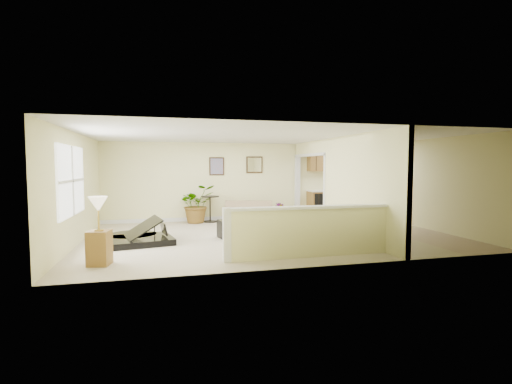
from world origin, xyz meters
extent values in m
plane|color=#C2AF97|center=(0.00, 0.00, 0.00)|extent=(9.00, 9.00, 0.00)
cube|color=beige|center=(0.00, 3.00, 1.25)|extent=(9.00, 0.04, 2.50)
cube|color=beige|center=(0.00, -3.00, 1.25)|extent=(9.00, 0.04, 2.50)
cube|color=beige|center=(-4.50, 0.00, 1.25)|extent=(0.04, 6.00, 2.50)
cube|color=beige|center=(4.50, 0.00, 1.25)|extent=(0.04, 6.00, 2.50)
cube|color=beige|center=(0.00, 0.00, 2.50)|extent=(9.00, 6.00, 0.04)
cube|color=gray|center=(3.15, 0.00, 0.00)|extent=(2.70, 6.00, 0.01)
cube|color=beige|center=(1.80, -1.20, 1.25)|extent=(0.12, 3.60, 2.50)
cube|color=beige|center=(1.80, 1.77, 2.30)|extent=(0.12, 2.35, 0.40)
cube|color=beige|center=(0.15, -2.30, 0.47)|extent=(3.30, 0.12, 0.95)
cube|color=silver|center=(0.15, -2.30, 0.96)|extent=(3.40, 0.22, 0.05)
cube|color=silver|center=(-1.50, -2.30, 0.50)|extent=(0.14, 0.14, 1.00)
cube|color=white|center=(-4.49, -0.50, 1.45)|extent=(0.05, 2.15, 1.45)
cube|color=#332212|center=(-0.95, 2.98, 1.75)|extent=(0.48, 0.03, 0.58)
cube|color=#835368|center=(-0.95, 2.96, 1.75)|extent=(0.40, 0.01, 0.50)
cube|color=#332212|center=(0.30, 2.98, 1.80)|extent=(0.55, 0.03, 0.55)
cube|color=silver|center=(0.30, 2.96, 1.80)|extent=(0.46, 0.01, 0.46)
cube|color=brown|center=(3.30, 2.70, 0.45)|extent=(2.30, 0.60, 0.90)
cube|color=white|center=(3.30, 2.70, 0.92)|extent=(2.36, 0.65, 0.04)
cube|color=black|center=(2.50, 2.69, 0.43)|extent=(0.60, 0.60, 0.84)
cube|color=brown|center=(3.30, 2.82, 1.95)|extent=(2.30, 0.35, 0.75)
cube|color=black|center=(-3.13, -0.22, 0.72)|extent=(1.56, 1.41, 0.28)
cylinder|color=black|center=(-3.27, 0.29, 0.72)|extent=(1.16, 1.16, 0.28)
cube|color=silver|center=(-2.33, -0.22, 0.68)|extent=(0.39, 0.95, 0.02)
cube|color=black|center=(-3.23, -0.13, 0.97)|extent=(1.25, 1.26, 0.63)
cube|color=black|center=(-1.12, -0.16, 0.22)|extent=(0.47, 0.71, 0.44)
cube|color=#9E8264|center=(-0.08, 2.26, 0.21)|extent=(1.68, 1.23, 0.42)
cube|color=#9E8264|center=(-0.08, 2.59, 0.64)|extent=(1.50, 0.61, 0.44)
cube|color=#9E8264|center=(-0.74, 2.26, 0.50)|extent=(0.41, 0.87, 0.16)
cube|color=#9E8264|center=(0.59, 2.26, 0.50)|extent=(0.41, 0.87, 0.16)
cylinder|color=black|center=(-1.21, 2.64, 0.02)|extent=(0.41, 0.41, 0.03)
cylinder|color=black|center=(-1.21, 2.64, 0.41)|extent=(0.04, 0.04, 0.80)
cylinder|color=black|center=(-1.21, 2.64, 0.81)|extent=(0.57, 0.57, 0.03)
cylinder|color=black|center=(-1.64, 2.58, 0.12)|extent=(0.34, 0.34, 0.24)
imported|color=#144319|center=(-1.64, 2.58, 0.59)|extent=(1.31, 1.22, 1.18)
cylinder|color=black|center=(0.93, 2.17, 0.11)|extent=(0.31, 0.31, 0.22)
imported|color=#144319|center=(0.93, 2.17, 0.30)|extent=(0.38, 0.38, 0.59)
cube|color=brown|center=(-3.73, -1.97, 0.31)|extent=(0.42, 0.42, 0.62)
cylinder|color=#AC8C39|center=(-3.73, -1.97, 0.63)|extent=(0.16, 0.16, 0.02)
cylinder|color=#AC8C39|center=(-3.73, -1.97, 0.83)|extent=(0.03, 0.03, 0.41)
cone|color=#F5E2C8|center=(-3.73, -1.97, 1.09)|extent=(0.33, 0.33, 0.27)
camera|label=1|loc=(-2.59, -8.92, 1.75)|focal=26.00mm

